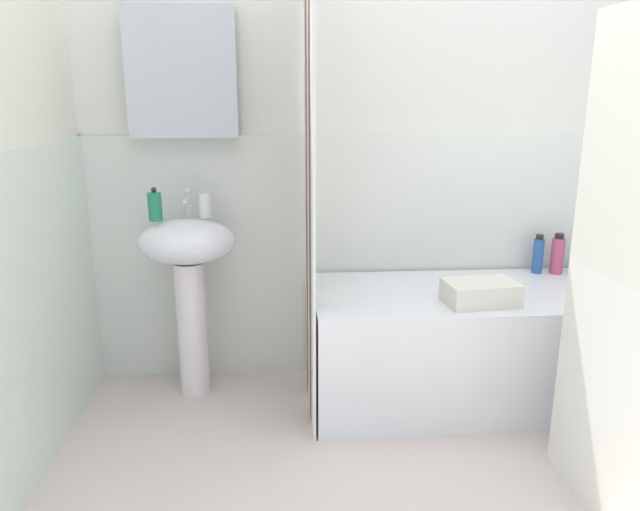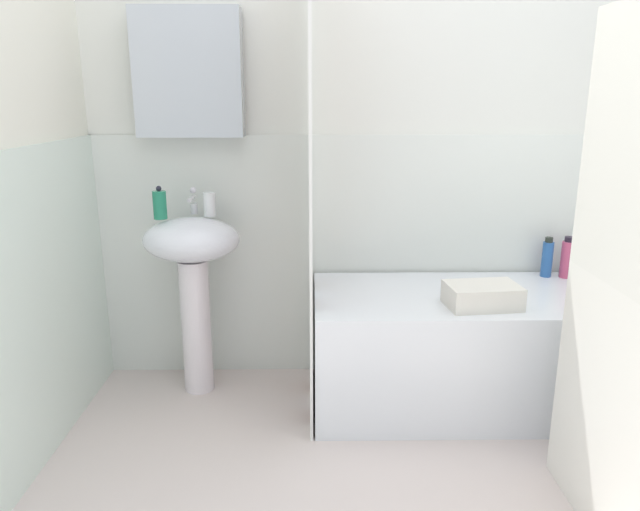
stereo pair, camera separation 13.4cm
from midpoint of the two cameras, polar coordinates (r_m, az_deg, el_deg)
name	(u,v)px [view 2 (the right image)]	position (r m, az deg, el deg)	size (l,w,h in m)	color
wall_back_tiled	(403,148)	(2.91, 9.32, 10.23)	(3.60, 0.18, 2.40)	silver
sink	(193,266)	(2.77, -10.80, -1.02)	(0.44, 0.34, 0.85)	white
faucet	(193,201)	(2.79, -10.80, 5.13)	(0.03, 0.12, 0.12)	silver
soap_dispenser	(160,205)	(2.72, -13.82, 4.78)	(0.06, 0.06, 0.15)	#207B59
toothbrush_cup	(210,204)	(2.74, -9.21, 4.89)	(0.06, 0.06, 0.11)	silver
bathtub	(471,348)	(2.83, 15.69, -8.62)	(1.43, 0.66, 0.53)	white
shower_curtain	(311,188)	(2.51, 0.65, 6.49)	(0.01, 0.66, 2.00)	white
lotion_bottle	(590,262)	(3.15, 25.72, -0.61)	(0.06, 0.06, 0.16)	#1C7A5F
conditioner_bottle	(567,258)	(3.11, 23.87, -0.26)	(0.06, 0.06, 0.20)	#BF486F
shampoo_bottle	(547,258)	(3.08, 22.21, -0.24)	(0.05, 0.05, 0.20)	#285AA3
towel_folded	(482,296)	(2.57, 16.83, -3.73)	(0.30, 0.19, 0.10)	silver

